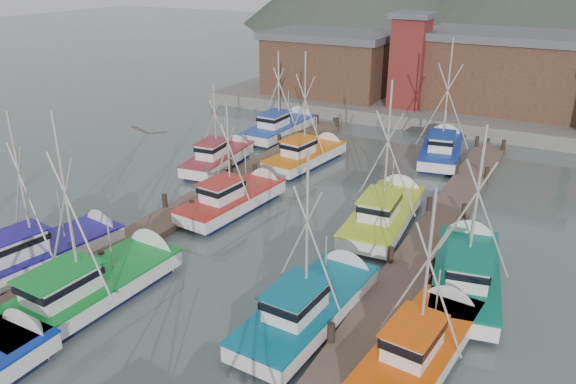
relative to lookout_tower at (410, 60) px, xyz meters
The scene contains 21 objects.
ground 33.52m from the lookout_tower, 86.53° to the right, with size 260.00×260.00×0.00m, color #485654.
dock_left 29.87m from the lookout_tower, 99.80° to the right, with size 2.30×46.00×1.50m.
dock_right 30.79m from the lookout_tower, 72.73° to the right, with size 2.30×46.00×1.50m.
quay 6.67m from the lookout_tower, 63.43° to the left, with size 44.00×16.00×1.20m, color gray.
shed_left 9.30m from the lookout_tower, 167.47° to the left, with size 12.72×8.48×6.20m.
shed_center 8.99m from the lookout_tower, 26.57° to the left, with size 14.84×9.54×6.90m.
lookout_tower is the anchor object (origin of this frame).
distant_hills 90.40m from the lookout_tower, 96.85° to the left, with size 175.00×140.00×42.00m.
boat_4 37.13m from the lookout_tower, 94.13° to the right, with size 3.92×9.95×9.67m.
boat_5 34.37m from the lookout_tower, 79.01° to the right, with size 3.37×8.90×8.32m.
boat_6 36.53m from the lookout_tower, 101.38° to the right, with size 4.10×9.12×8.67m.
boat_7 35.87m from the lookout_tower, 71.47° to the right, with size 3.27×8.21×7.80m.
boat_8 25.97m from the lookout_tower, 95.79° to the right, with size 3.33×8.46×7.34m.
boat_9 24.33m from the lookout_tower, 75.28° to the right, with size 3.69×9.32×9.17m.
boat_10 21.58m from the lookout_tower, 111.87° to the right, with size 3.12×7.87×6.73m.
boat_11 30.27m from the lookout_tower, 67.29° to the right, with size 4.30×9.31×8.63m.
boat_12 16.85m from the lookout_tower, 98.45° to the right, with size 3.52×8.43×8.94m.
boat_13 12.43m from the lookout_tower, 58.75° to the right, with size 4.09×9.13×9.80m.
boat_14 13.71m from the lookout_tower, 127.22° to the right, with size 3.36×9.01×7.99m.
gull_near 37.43m from the lookout_tower, 87.16° to the right, with size 1.54×0.61×0.24m.
gull_far 32.53m from the lookout_tower, 88.15° to the right, with size 1.48×0.65×0.24m.
Camera 1 is at (12.99, -18.48, 14.01)m, focal length 35.00 mm.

